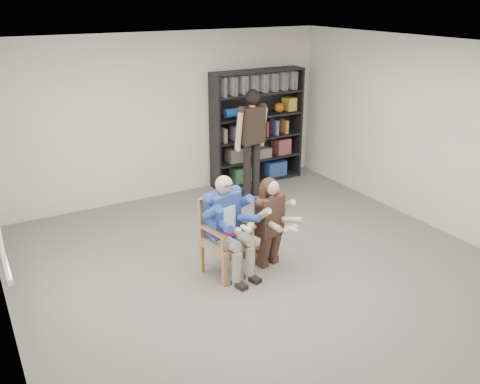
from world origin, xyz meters
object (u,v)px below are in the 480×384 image
seated_man (227,226)px  kneeling_woman (271,224)px  armchair (227,237)px  bookshelf (257,127)px  standing_man (252,145)px

seated_man → kneeling_woman: size_ratio=1.09×
armchair → kneeling_woman: size_ratio=0.84×
kneeling_woman → bookshelf: size_ratio=0.58×
seated_man → kneeling_woman: (0.58, -0.12, -0.06)m
standing_man → bookshelf: bearing=44.4°
armchair → kneeling_woman: bearing=-23.0°
bookshelf → standing_man: bookshelf is taller
seated_man → kneeling_woman: 0.59m
armchair → seated_man: size_ratio=0.77×
bookshelf → standing_man: 0.80m
kneeling_woman → seated_man: bearing=157.0°
seated_man → bookshelf: size_ratio=0.63×
kneeling_woman → bookshelf: bearing=50.4°
kneeling_woman → standing_man: standing_man is taller
kneeling_woman → standing_man: (1.06, 2.24, 0.33)m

